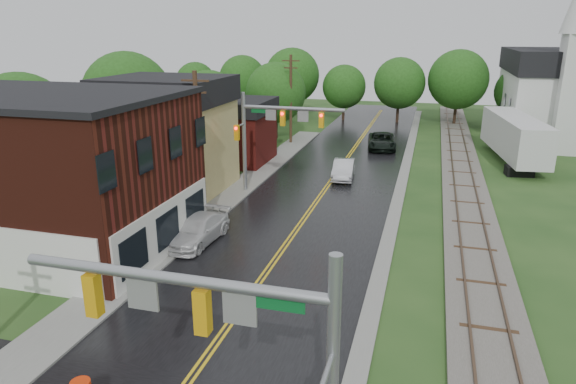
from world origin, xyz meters
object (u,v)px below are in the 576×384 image
at_px(tree_left_b, 129,99).
at_px(traffic_signal_far, 272,125).
at_px(utility_pole_b, 198,140).
at_px(semi_trailer, 515,136).
at_px(suv_dark, 382,141).
at_px(pickup_white, 198,230).
at_px(traffic_signal_near, 236,338).
at_px(tree_left_a, 23,125).
at_px(tree_left_c, 211,103).
at_px(brick_building, 45,171).
at_px(church, 560,85).
at_px(utility_pole_c, 291,98).
at_px(tree_left_e, 277,94).
at_px(sedan_silver, 344,169).

bearing_deg(tree_left_b, traffic_signal_far, -18.81).
height_order(utility_pole_b, semi_trailer, utility_pole_b).
bearing_deg(tree_left_b, suv_dark, 30.10).
height_order(suv_dark, pickup_white, suv_dark).
distance_m(utility_pole_b, semi_trailer, 29.01).
height_order(traffic_signal_near, tree_left_a, tree_left_a).
bearing_deg(utility_pole_b, tree_left_c, 111.49).
distance_m(traffic_signal_far, suv_dark, 18.35).
bearing_deg(traffic_signal_near, traffic_signal_far, 105.52).
relative_size(tree_left_a, tree_left_c, 1.13).
bearing_deg(brick_building, church, 50.02).
bearing_deg(tree_left_a, traffic_signal_far, 17.30).
bearing_deg(utility_pole_c, semi_trailer, -6.36).
relative_size(brick_building, church, 0.71).
relative_size(church, utility_pole_c, 2.22).
relative_size(church, tree_left_e, 2.45).
relative_size(tree_left_c, tree_left_e, 0.94).
height_order(traffic_signal_far, tree_left_c, tree_left_c).
distance_m(church, tree_left_c, 36.59).
bearing_deg(sedan_silver, suv_dark, 76.11).
bearing_deg(utility_pole_c, sedan_silver, -57.22).
bearing_deg(tree_left_c, utility_pole_c, 30.20).
bearing_deg(tree_left_a, church, 38.63).
relative_size(brick_building, tree_left_a, 1.65).
distance_m(pickup_white, semi_trailer, 31.14).
height_order(utility_pole_c, suv_dark, utility_pole_c).
relative_size(traffic_signal_near, tree_left_b, 0.76).
xyz_separation_m(tree_left_b, sedan_silver, (18.65, 0.30, -4.97)).
xyz_separation_m(church, utility_pole_c, (-26.80, -9.74, -1.11)).
relative_size(utility_pole_c, tree_left_a, 1.04).
bearing_deg(tree_left_e, traffic_signal_far, -74.11).
bearing_deg(tree_left_b, utility_pole_b, -41.86).
distance_m(tree_left_a, tree_left_b, 10.22).
xyz_separation_m(church, tree_left_a, (-39.85, -31.84, -0.72)).
bearing_deg(tree_left_c, pickup_white, -68.26).
xyz_separation_m(traffic_signal_near, semi_trailer, (10.96, 39.63, -2.57)).
relative_size(sedan_silver, pickup_white, 0.91).
height_order(utility_pole_b, utility_pole_c, same).
relative_size(utility_pole_b, semi_trailer, 0.68).
height_order(brick_building, utility_pole_b, utility_pole_b).
bearing_deg(utility_pole_b, brick_building, -129.07).
distance_m(brick_building, utility_pole_c, 29.56).
xyz_separation_m(utility_pole_c, tree_left_e, (-2.05, 1.90, 0.09)).
distance_m(utility_pole_c, pickup_white, 27.16).
xyz_separation_m(church, pickup_white, (-24.80, -36.53, -5.11)).
distance_m(tree_left_a, tree_left_c, 18.98).
xyz_separation_m(traffic_signal_near, utility_pole_c, (-10.27, 42.00, -0.25)).
distance_m(suv_dark, semi_trailer, 12.08).
height_order(church, utility_pole_c, church).
distance_m(suv_dark, pickup_white, 27.60).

